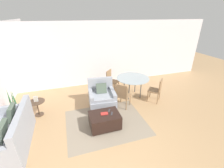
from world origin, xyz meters
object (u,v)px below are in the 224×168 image
(dining_chair_near_left, at_px, (123,94))
(dining_chair_near_right, at_px, (157,89))
(book_stack, at_px, (104,114))
(side_table, at_px, (37,105))
(couch, at_px, (10,136))
(potted_plant, at_px, (16,111))
(dining_chair_far_left, at_px, (111,79))
(picture_frame, at_px, (36,99))
(ottoman, at_px, (105,120))
(armchair, at_px, (102,98))
(dining_table, at_px, (133,80))
(tv_remote_primary, at_px, (109,110))
(tv_remote_secondary, at_px, (112,113))

(dining_chair_near_left, xyz_separation_m, dining_chair_near_right, (1.34, 0.00, 0.00))
(book_stack, height_order, side_table, side_table)
(couch, bearing_deg, dining_chair_near_left, 13.14)
(potted_plant, relative_size, dining_chair_far_left, 1.19)
(potted_plant, height_order, dining_chair_near_right, potted_plant)
(picture_frame, distance_m, dining_chair_near_right, 4.09)
(potted_plant, xyz_separation_m, dining_chair_near_left, (3.37, -0.47, 0.29))
(ottoman, height_order, dining_chair_near_right, dining_chair_near_right)
(side_table, bearing_deg, armchair, -5.48)
(armchair, distance_m, potted_plant, 2.71)
(side_table, xyz_separation_m, dining_table, (3.40, 0.26, 0.33))
(tv_remote_primary, bearing_deg, picture_frame, 152.39)
(potted_plant, relative_size, dining_chair_near_left, 1.19)
(tv_remote_secondary, bearing_deg, book_stack, 166.18)
(side_table, height_order, picture_frame, picture_frame)
(picture_frame, bearing_deg, armchair, -5.48)
(couch, bearing_deg, dining_chair_far_left, 33.01)
(tv_remote_secondary, distance_m, dining_chair_near_left, 1.05)
(ottoman, xyz_separation_m, dining_chair_far_left, (0.85, 2.13, 0.28))
(tv_remote_secondary, bearing_deg, couch, 178.39)
(tv_remote_secondary, height_order, dining_table, dining_table)
(couch, distance_m, ottoman, 2.37)
(book_stack, xyz_separation_m, dining_table, (1.52, 1.44, 0.24))
(potted_plant, bearing_deg, book_stack, -26.36)
(tv_remote_primary, distance_m, side_table, 2.32)
(book_stack, distance_m, dining_chair_near_left, 1.15)
(potted_plant, height_order, picture_frame, potted_plant)
(dining_chair_near_right, bearing_deg, book_stack, -160.55)
(side_table, xyz_separation_m, dining_chair_near_right, (4.07, -0.41, 0.16))
(couch, height_order, potted_plant, potted_plant)
(couch, relative_size, ottoman, 2.04)
(dining_chair_near_left, distance_m, dining_chair_near_right, 1.34)
(tv_remote_secondary, height_order, side_table, side_table)
(tv_remote_secondary, xyz_separation_m, potted_plant, (-2.72, 1.30, -0.22))
(ottoman, bearing_deg, dining_table, 43.84)
(couch, distance_m, dining_chair_near_right, 4.62)
(dining_chair_far_left, bearing_deg, dining_table, -45.00)
(couch, bearing_deg, tv_remote_primary, 1.96)
(tv_remote_secondary, distance_m, picture_frame, 2.42)
(ottoman, relative_size, tv_remote_secondary, 5.03)
(couch, distance_m, tv_remote_primary, 2.54)
(dining_chair_near_left, xyz_separation_m, dining_chair_far_left, (0.00, 1.34, 0.00))
(armchair, xyz_separation_m, picture_frame, (-2.06, 0.20, 0.22))
(picture_frame, relative_size, dining_chair_near_left, 0.20)
(tv_remote_secondary, height_order, dining_chair_far_left, dining_chair_far_left)
(book_stack, relative_size, potted_plant, 0.20)
(armchair, bearing_deg, picture_frame, 174.52)
(book_stack, height_order, picture_frame, picture_frame)
(potted_plant, distance_m, picture_frame, 0.74)
(tv_remote_primary, distance_m, dining_chair_far_left, 2.12)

